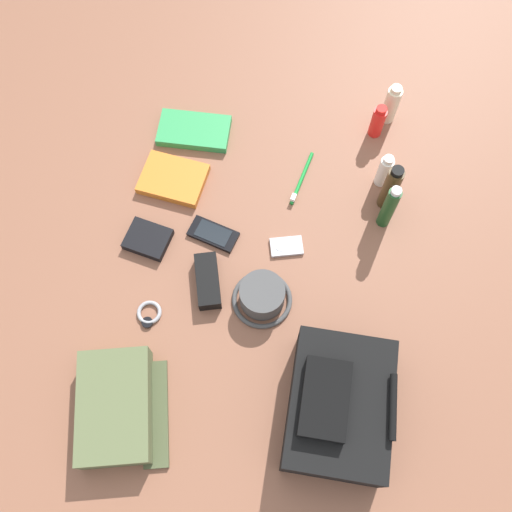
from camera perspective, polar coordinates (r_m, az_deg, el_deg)
The scene contains 17 objects.
ground_plane at distance 1.51m, azimuth -0.00°, elevation -0.75°, with size 2.64×2.02×0.02m, color brown.
backpack at distance 1.35m, azimuth 8.08°, elevation -14.34°, with size 0.32×0.24×0.15m.
toiletry_pouch at distance 1.41m, azimuth -13.46°, elevation -14.25°, with size 0.28×0.24×0.07m.
bucket_hat at distance 1.44m, azimuth 0.60°, elevation -3.97°, with size 0.15×0.15×0.07m.
lotion_bottle at distance 1.71m, azimuth 13.14°, elevation 14.31°, with size 0.04×0.04×0.14m.
sunscreen_spray at distance 1.68m, azimuth 11.86°, elevation 12.81°, with size 0.04×0.04×0.11m.
toothpaste_tube at distance 1.59m, azimuth 12.48°, elevation 8.17°, with size 0.04×0.04×0.12m.
cologne_bottle at distance 1.54m, azimuth 13.08°, elevation 6.56°, with size 0.04×0.04×0.17m.
shampoo_bottle at distance 1.51m, azimuth 12.93°, elevation 4.70°, with size 0.03×0.03×0.17m.
paperback_novel at distance 1.69m, azimuth -6.09°, elevation 12.11°, with size 0.12×0.20×0.02m.
travel_guidebook at distance 1.61m, azimuth -8.12°, elevation 7.48°, with size 0.16×0.19×0.02m.
cell_phone at distance 1.53m, azimuth -4.22°, elevation 2.17°, with size 0.10×0.14×0.01m.
media_player at distance 1.51m, azimuth 3.00°, elevation 0.94°, with size 0.07×0.09×0.01m.
wristwatch at distance 1.47m, azimuth -10.46°, elevation -5.61°, with size 0.07×0.06×0.01m.
toothbrush at distance 1.60m, azimuth 4.41°, elevation 7.36°, with size 0.17×0.05×0.02m.
wallet at distance 1.54m, azimuth -10.57°, elevation 1.63°, with size 0.09×0.11×0.02m, color black.
sunglasses_case at distance 1.47m, azimuth -4.76°, elevation -2.47°, with size 0.14×0.06×0.04m, color black.
Camera 1 is at (0.56, 0.06, 1.39)m, focal length 40.76 mm.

